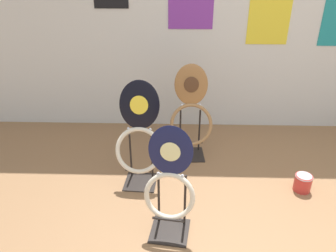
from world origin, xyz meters
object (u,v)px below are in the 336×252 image
at_px(toilet_seat_display_jazz_black, 139,137).
at_px(paint_can, 303,182).
at_px(toilet_seat_display_woodgrain, 191,114).
at_px(toilet_seat_display_navy_moon, 170,187).

height_order(toilet_seat_display_jazz_black, paint_can, toilet_seat_display_jazz_black).
xyz_separation_m(toilet_seat_display_woodgrain, toilet_seat_display_navy_moon, (-0.18, -1.09, -0.05)).
height_order(toilet_seat_display_jazz_black, toilet_seat_display_navy_moon, toilet_seat_display_jazz_black).
bearing_deg(toilet_seat_display_navy_moon, paint_can, 24.72).
bearing_deg(paint_can, toilet_seat_display_navy_moon, -155.28).
distance_m(toilet_seat_display_woodgrain, toilet_seat_display_jazz_black, 0.66).
relative_size(toilet_seat_display_jazz_black, toilet_seat_display_navy_moon, 1.06).
distance_m(toilet_seat_display_jazz_black, toilet_seat_display_navy_moon, 0.68).
bearing_deg(paint_can, toilet_seat_display_jazz_black, 176.35).
bearing_deg(toilet_seat_display_navy_moon, toilet_seat_display_jazz_black, 114.18).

